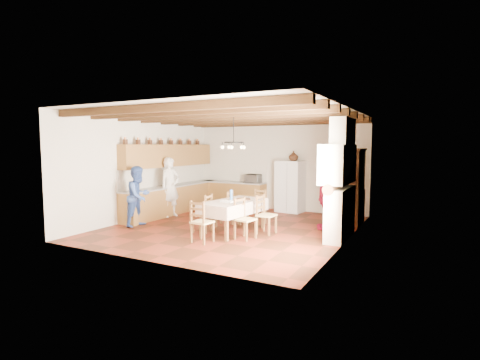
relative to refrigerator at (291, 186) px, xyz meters
name	(u,v)px	position (x,y,z in m)	size (l,w,h in m)	color
floor	(231,228)	(-0.55, -3.01, -0.85)	(6.00, 6.50, 0.02)	#461E0F
ceiling	(231,113)	(-0.55, -3.01, 2.17)	(6.00, 6.50, 0.02)	silver
wall_back	(278,165)	(-0.55, 0.25, 0.66)	(6.00, 0.02, 3.00)	beige
wall_front	(146,182)	(-0.55, -6.27, 0.66)	(6.00, 0.02, 3.00)	beige
wall_left	(143,168)	(-3.56, -3.01, 0.66)	(0.02, 6.50, 3.00)	beige
wall_right	(348,176)	(2.46, -3.01, 0.66)	(0.02, 6.50, 3.00)	beige
ceiling_beams	(231,117)	(-0.55, -3.01, 2.07)	(6.00, 6.30, 0.16)	#361C11
lower_cabinets_left	(174,200)	(-3.25, -1.96, -0.41)	(0.60, 4.30, 0.86)	brown
lower_cabinets_back	(234,195)	(-2.10, -0.06, -0.41)	(2.30, 0.60, 0.86)	brown
countertop_left	(174,186)	(-3.25, -1.96, 0.04)	(0.62, 4.30, 0.04)	slate
countertop_back	(234,182)	(-2.10, -0.06, 0.04)	(2.34, 0.62, 0.04)	slate
backsplash_left	(167,175)	(-3.54, -1.96, 0.36)	(0.03, 4.30, 0.60)	silver
backsplash_back	(237,173)	(-2.10, 0.23, 0.36)	(2.30, 0.03, 0.60)	silver
upper_cabinets	(170,155)	(-3.38, -1.96, 1.01)	(0.35, 4.20, 0.70)	brown
fireplace	(337,179)	(2.17, -2.81, 0.56)	(0.56, 1.60, 2.80)	beige
wall_picture	(323,156)	(1.00, 0.22, 1.01)	(0.34, 0.03, 0.42)	black
refrigerator	(291,186)	(0.00, 0.00, 0.00)	(0.84, 0.69, 1.67)	white
hutch	(353,186)	(2.20, -1.02, 0.21)	(0.48, 1.15, 2.09)	#3A1B11
dining_table	(234,204)	(-0.25, -3.42, -0.12)	(1.13, 1.92, 0.80)	beige
chandelier	(234,142)	(-0.25, -3.42, 1.41)	(0.47, 0.47, 0.03)	black
chair_left_near	(202,213)	(-0.96, -3.76, -0.36)	(0.42, 0.40, 0.96)	brown
chair_left_far	(224,208)	(-0.83, -2.89, -0.36)	(0.42, 0.40, 0.96)	brown
chair_right_near	(245,219)	(0.31, -3.90, -0.36)	(0.42, 0.40, 0.96)	brown
chair_right_far	(266,214)	(0.54, -3.19, -0.36)	(0.42, 0.40, 0.96)	brown
chair_end_near	(202,221)	(-0.41, -4.61, -0.36)	(0.42, 0.40, 0.96)	brown
chair_end_far	(257,207)	(-0.17, -2.26, -0.36)	(0.42, 0.40, 0.96)	brown
person_man	(170,187)	(-2.97, -2.49, 0.07)	(0.66, 0.43, 1.82)	white
person_woman_blue	(139,196)	(-2.86, -3.98, -0.02)	(0.79, 0.62, 1.63)	#35529A
person_woman_red	(325,198)	(1.67, -1.99, -0.02)	(0.96, 0.40, 1.63)	#A61131
microwave	(253,179)	(-1.34, -0.06, 0.21)	(0.52, 0.35, 0.29)	silver
fridge_vase	(294,156)	(0.09, 0.00, 1.00)	(0.31, 0.31, 0.32)	#3A1B11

